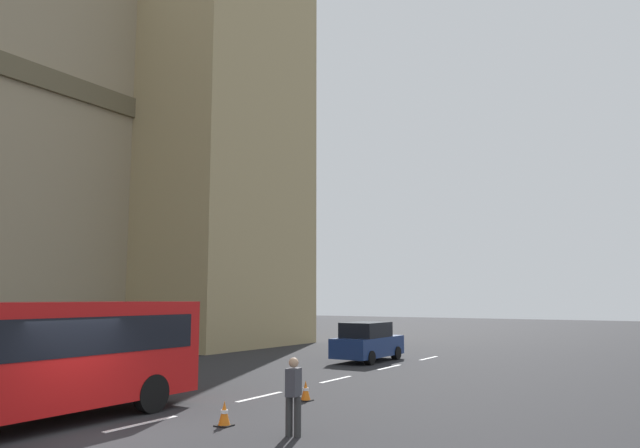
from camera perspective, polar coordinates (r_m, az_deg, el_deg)
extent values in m
plane|color=#262628|center=(14.67, -21.17, -18.46)|extent=(160.00, 160.00, 0.00)
cube|color=silver|center=(15.56, -16.78, -17.94)|extent=(2.20, 0.16, 0.01)
cube|color=silver|center=(18.90, -5.82, -16.22)|extent=(2.20, 0.16, 0.01)
cube|color=silver|center=(22.68, 1.55, -14.73)|extent=(2.20, 0.16, 0.01)
cube|color=silver|center=(26.71, 6.69, -13.53)|extent=(2.20, 0.16, 0.01)
cube|color=silver|center=(30.91, 10.43, -12.59)|extent=(2.20, 0.16, 0.01)
cube|color=red|center=(15.85, -26.44, -11.29)|extent=(8.96, 2.50, 2.50)
cube|color=black|center=(15.82, -26.35, -9.66)|extent=(8.24, 2.54, 0.90)
cylinder|color=black|center=(16.83, -15.92, -15.41)|extent=(1.00, 0.30, 1.00)
cube|color=navy|center=(29.07, 4.65, -11.66)|extent=(4.40, 1.80, 0.90)
cube|color=black|center=(28.84, 4.44, -10.11)|extent=(2.46, 1.66, 0.70)
cylinder|color=black|center=(30.01, 7.32, -12.21)|extent=(0.64, 0.30, 0.64)
cylinder|color=black|center=(27.49, 4.81, -12.72)|extent=(0.64, 0.30, 0.64)
cube|color=black|center=(14.90, -9.22, -18.60)|extent=(0.36, 0.36, 0.03)
cone|color=orange|center=(14.85, -9.20, -17.50)|extent=(0.28, 0.28, 0.55)
cylinder|color=white|center=(14.84, -9.19, -17.40)|extent=(0.17, 0.17, 0.08)
cube|color=black|center=(18.15, -1.39, -16.60)|extent=(0.36, 0.36, 0.03)
cone|color=orange|center=(18.10, -1.39, -15.70)|extent=(0.28, 0.28, 0.55)
cylinder|color=white|center=(18.10, -1.39, -15.61)|extent=(0.17, 0.17, 0.08)
cylinder|color=#333333|center=(13.65, -2.99, -17.97)|extent=(0.16, 0.16, 0.86)
cylinder|color=#333333|center=(13.57, -2.18, -18.04)|extent=(0.16, 0.16, 0.86)
cube|color=#3F3F47|center=(13.49, -2.57, -14.96)|extent=(0.44, 0.32, 0.60)
sphere|color=tan|center=(13.44, -2.56, -13.19)|extent=(0.22, 0.22, 0.22)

